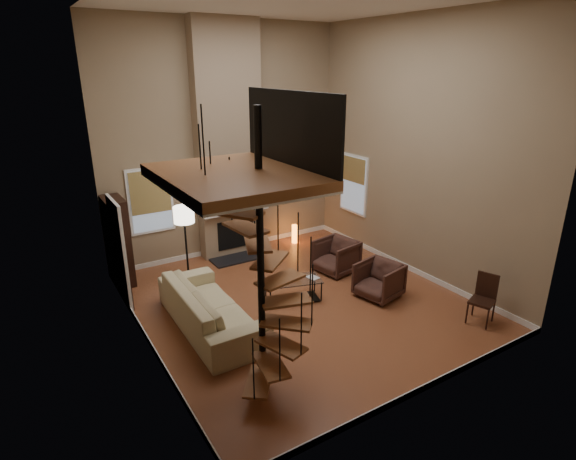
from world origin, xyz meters
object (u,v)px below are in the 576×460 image
accent_lamp (294,234)px  sofa (209,307)px  side_chair (484,296)px  hutch (118,241)px  armchair_near (338,256)px  armchair_far (381,279)px  floor_lamp (184,221)px  coffee_table (293,287)px

accent_lamp → sofa: bearing=-142.5°
sofa → side_chair: 4.99m
hutch → armchair_near: hutch is taller
armchair_far → floor_lamp: (-3.15, 2.66, 1.06)m
hutch → floor_lamp: 1.53m
armchair_near → floor_lamp: bearing=-121.1°
coffee_table → side_chair: 3.57m
hutch → armchair_far: (4.38, -3.44, -0.60)m
accent_lamp → floor_lamp: bearing=-166.4°
armchair_near → floor_lamp: 3.55m
hutch → coffee_table: 3.88m
armchair_far → side_chair: bearing=14.1°
armchair_far → coffee_table: bearing=-127.1°
sofa → armchair_near: bearing=-77.5°
armchair_far → floor_lamp: 4.25m
coffee_table → side_chair: side_chair is taller
armchair_near → accent_lamp: armchair_near is taller
accent_lamp → armchair_near: bearing=-92.2°
sofa → floor_lamp: (0.31, 1.94, 1.02)m
sofa → coffee_table: bearing=-88.1°
hutch → accent_lamp: (4.47, 0.01, -0.70)m
hutch → coffee_table: bearing=-44.4°
hutch → accent_lamp: size_ratio=3.79×
accent_lamp → coffee_table: bearing=-122.9°
sofa → armchair_near: size_ratio=3.18×
armchair_far → accent_lamp: (0.09, 3.44, -0.10)m
side_chair → hutch: bearing=135.3°
floor_lamp → accent_lamp: size_ratio=3.51×
armchair_near → coffee_table: (-1.66, -0.69, -0.07)m
armchair_far → coffee_table: (-1.64, 0.76, -0.07)m
armchair_far → accent_lamp: size_ratio=1.64×
hutch → armchair_near: size_ratio=2.19×
coffee_table → side_chair: bearing=-45.0°
coffee_table → side_chair: size_ratio=1.33×
hutch → armchair_far: bearing=-38.1°
side_chair → armchair_near: bearing=104.9°
armchair_near → coffee_table: bearing=-77.6°
coffee_table → floor_lamp: size_ratio=0.69×
armchair_near → armchair_far: bearing=-10.9°
armchair_far → accent_lamp: bearing=166.1°
coffee_table → accent_lamp: 3.20m
armchair_near → side_chair: bearing=4.7°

